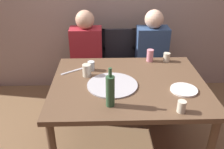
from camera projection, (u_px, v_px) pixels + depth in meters
ground_plane at (126, 148)px, 2.42m from camera, size 8.00×8.00×0.00m
dining_table at (128, 90)px, 2.11m from camera, size 1.30×1.02×0.75m
pizza_tray at (112, 85)px, 2.02m from camera, size 0.42×0.42×0.01m
wine_bottle at (110, 91)px, 1.71m from camera, size 0.06×0.06×0.30m
tumbler_near at (167, 57)px, 2.42m from camera, size 0.07×0.07×0.09m
tumbler_far at (91, 66)px, 2.25m from camera, size 0.06×0.06×0.09m
wine_glass at (182, 107)px, 1.68m from camera, size 0.06×0.06×0.09m
short_glass at (87, 70)px, 2.14m from camera, size 0.08×0.08×0.11m
soda_can at (150, 55)px, 2.42m from camera, size 0.07×0.07×0.12m
plate_stack at (184, 90)px, 1.95m from camera, size 0.22×0.22×0.02m
table_knife at (72, 71)px, 2.24m from camera, size 0.19×0.14×0.01m
chair_left at (88, 63)px, 2.97m from camera, size 0.44×0.44×0.90m
chair_middle at (119, 62)px, 2.98m from camera, size 0.44×0.44×0.90m
chair_right at (150, 62)px, 2.99m from camera, size 0.44×0.44×0.90m
guest_in_sweater at (86, 58)px, 2.78m from camera, size 0.36×0.56×1.17m
guest_in_beanie at (153, 58)px, 2.80m from camera, size 0.36×0.56×1.17m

